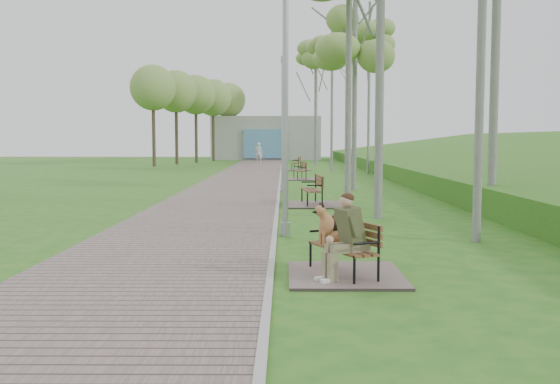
# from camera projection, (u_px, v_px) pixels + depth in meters

# --- Properties ---
(ground) EXTENTS (120.00, 120.00, 0.00)m
(ground) POSITION_uv_depth(u_px,v_px,m) (269.00, 287.00, 8.04)
(ground) COLOR #246018
(ground) RESTS_ON ground
(walkway) EXTENTS (3.50, 67.00, 0.04)m
(walkway) POSITION_uv_depth(u_px,v_px,m) (243.00, 179.00, 29.47)
(walkway) COLOR #685854
(walkway) RESTS_ON ground
(kerb) EXTENTS (0.10, 67.00, 0.05)m
(kerb) POSITION_uv_depth(u_px,v_px,m) (280.00, 179.00, 29.46)
(kerb) COLOR #999993
(kerb) RESTS_ON ground
(embankment) EXTENTS (14.00, 70.00, 1.60)m
(embankment) POSITION_uv_depth(u_px,v_px,m) (548.00, 182.00, 27.88)
(embankment) COLOR #4E7F28
(embankment) RESTS_ON ground
(building_north) EXTENTS (10.00, 5.20, 4.00)m
(building_north) POSITION_uv_depth(u_px,v_px,m) (266.00, 138.00, 58.67)
(building_north) COLOR #9E9E99
(building_north) RESTS_ON ground
(bench_main) EXTENTS (1.58, 1.75, 1.37)m
(bench_main) POSITION_uv_depth(u_px,v_px,m) (340.00, 250.00, 8.59)
(bench_main) COLOR #685854
(bench_main) RESTS_ON ground
(bench_second) EXTENTS (1.76, 1.96, 1.08)m
(bench_second) POSITION_uv_depth(u_px,v_px,m) (312.00, 198.00, 17.95)
(bench_second) COLOR #685854
(bench_second) RESTS_ON ground
(bench_third) EXTENTS (1.67, 1.85, 1.02)m
(bench_third) POSITION_uv_depth(u_px,v_px,m) (300.00, 176.00, 29.37)
(bench_third) COLOR #685854
(bench_third) RESTS_ON ground
(bench_far) EXTENTS (1.71, 1.90, 1.05)m
(bench_far) POSITION_uv_depth(u_px,v_px,m) (296.00, 167.00, 38.28)
(bench_far) COLOR #685854
(bench_far) RESTS_ON ground
(lamp_post_near) EXTENTS (0.19, 0.19, 4.81)m
(lamp_post_near) POSITION_uv_depth(u_px,v_px,m) (285.00, 121.00, 12.01)
(lamp_post_near) COLOR #929599
(lamp_post_near) RESTS_ON ground
(lamp_post_second) EXTENTS (0.19, 0.19, 4.84)m
(lamp_post_second) POSITION_uv_depth(u_px,v_px,m) (283.00, 129.00, 22.29)
(lamp_post_second) COLOR #929599
(lamp_post_second) RESTS_ON ground
(lamp_post_third) EXTENTS (0.22, 0.22, 5.67)m
(lamp_post_third) POSITION_uv_depth(u_px,v_px,m) (287.00, 126.00, 36.24)
(lamp_post_third) COLOR #929599
(lamp_post_third) RESTS_ON ground
(pedestrian_near) EXTENTS (0.69, 0.56, 1.65)m
(pedestrian_near) POSITION_uv_depth(u_px,v_px,m) (259.00, 153.00, 50.10)
(pedestrian_near) COLOR silver
(pedestrian_near) RESTS_ON ground
(birch_mid_c) EXTENTS (2.45, 2.45, 7.44)m
(birch_mid_c) POSITION_uv_depth(u_px,v_px,m) (355.00, 31.00, 22.75)
(birch_mid_c) COLOR silver
(birch_mid_c) RESTS_ON ground
(birch_far_a) EXTENTS (2.47, 2.47, 9.58)m
(birch_far_a) POSITION_uv_depth(u_px,v_px,m) (370.00, 34.00, 33.30)
(birch_far_a) COLOR silver
(birch_far_a) RESTS_ON ground
(birch_far_b) EXTENTS (2.28, 2.28, 9.02)m
(birch_far_b) POSITION_uv_depth(u_px,v_px,m) (332.00, 48.00, 35.32)
(birch_far_b) COLOR silver
(birch_far_b) RESTS_ON ground
(birch_distant_a) EXTENTS (2.91, 2.91, 9.45)m
(birch_distant_a) POSITION_uv_depth(u_px,v_px,m) (316.00, 62.00, 44.50)
(birch_distant_a) COLOR silver
(birch_distant_a) RESTS_ON ground
(birch_distant_b) EXTENTS (2.91, 2.91, 10.50)m
(birch_distant_b) POSITION_uv_depth(u_px,v_px,m) (350.00, 65.00, 53.38)
(birch_distant_b) COLOR silver
(birch_distant_b) RESTS_ON ground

